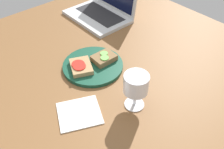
{
  "coord_description": "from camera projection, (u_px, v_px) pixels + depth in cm",
  "views": [
    {
      "loc": [
        55.79,
        -45.93,
        68.76
      ],
      "look_at": [
        5.29,
        -1.76,
        8.0
      ],
      "focal_mm": 40.0,
      "sensor_mm": 36.0,
      "label": 1
    }
  ],
  "objects": [
    {
      "name": "wine_glass",
      "position": [
        136.0,
        85.0,
        0.8
      ],
      "size": [
        8.28,
        8.28,
        13.43
      ],
      "color": "white",
      "rests_on": "wooden_table"
    },
    {
      "name": "laptop",
      "position": [
        103.0,
        7.0,
        1.3
      ],
      "size": [
        32.45,
        25.13,
        23.2
      ],
      "color": "silver",
      "rests_on": "wooden_table"
    },
    {
      "name": "plate",
      "position": [
        93.0,
        66.0,
        1.01
      ],
      "size": [
        24.33,
        24.33,
        1.5
      ],
      "primitive_type": "cylinder",
      "color": "#144733",
      "rests_on": "wooden_table"
    },
    {
      "name": "sandwich_with_cucumber",
      "position": [
        104.0,
        58.0,
        1.01
      ],
      "size": [
        7.27,
        9.3,
        2.79
      ],
      "color": "brown",
      "rests_on": "plate"
    },
    {
      "name": "sandwich_with_tomato",
      "position": [
        81.0,
        66.0,
        0.98
      ],
      "size": [
        12.51,
        11.35,
        2.35
      ],
      "color": "#A88456",
      "rests_on": "plate"
    },
    {
      "name": "wooden_table",
      "position": [
        107.0,
        78.0,
        0.99
      ],
      "size": [
        140.0,
        140.0,
        3.0
      ],
      "primitive_type": "cube",
      "color": "brown",
      "rests_on": "ground"
    },
    {
      "name": "napkin",
      "position": [
        79.0,
        113.0,
        0.83
      ],
      "size": [
        17.6,
        18.15,
        0.4
      ],
      "primitive_type": "cube",
      "rotation": [
        0.0,
        0.0,
        -0.43
      ],
      "color": "white",
      "rests_on": "wooden_table"
    }
  ]
}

